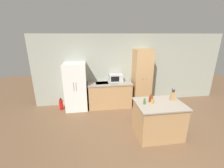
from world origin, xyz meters
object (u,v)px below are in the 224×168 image
at_px(pantry_cabinet, 142,78).
at_px(knife_block, 173,96).
at_px(spice_bottle_short_red, 149,99).
at_px(spice_bottle_amber_oil, 152,101).
at_px(microwave, 116,78).
at_px(refrigerator, 76,87).
at_px(spice_bottle_green_herb, 152,99).
at_px(fire_extinguisher, 61,105).
at_px(spice_bottle_pale_salt, 151,97).
at_px(spice_bottle_tall_dark, 144,102).

bearing_deg(pantry_cabinet, knife_block, -82.60).
distance_m(knife_block, spice_bottle_short_red, 0.64).
bearing_deg(spice_bottle_amber_oil, microwave, 105.98).
bearing_deg(refrigerator, spice_bottle_short_red, -41.27).
bearing_deg(knife_block, spice_bottle_amber_oil, -169.59).
distance_m(spice_bottle_amber_oil, spice_bottle_green_herb, 0.15).
relative_size(spice_bottle_short_red, spice_bottle_green_herb, 1.16).
relative_size(refrigerator, spice_bottle_green_herb, 10.94).
xyz_separation_m(pantry_cabinet, fire_extinguisher, (-2.96, -0.08, -0.85)).
bearing_deg(spice_bottle_pale_salt, spice_bottle_amber_oil, -105.04).
height_order(pantry_cabinet, spice_bottle_amber_oil, pantry_cabinet).
bearing_deg(pantry_cabinet, spice_bottle_tall_dark, -106.98).
relative_size(pantry_cabinet, microwave, 4.22).
distance_m(pantry_cabinet, spice_bottle_green_herb, 1.79).
bearing_deg(spice_bottle_green_herb, spice_bottle_pale_salt, 88.97).
bearing_deg(pantry_cabinet, refrigerator, -179.04).
height_order(microwave, knife_block, knife_block).
distance_m(spice_bottle_tall_dark, spice_bottle_pale_salt, 0.33).
distance_m(refrigerator, fire_extinguisher, 0.85).
distance_m(microwave, spice_bottle_amber_oil, 2.09).
relative_size(spice_bottle_tall_dark, spice_bottle_short_red, 0.86).
bearing_deg(knife_block, spice_bottle_short_red, -179.58).
distance_m(knife_block, spice_bottle_pale_salt, 0.56).
xyz_separation_m(microwave, spice_bottle_amber_oil, (0.57, -2.00, -0.06)).
relative_size(refrigerator, pantry_cabinet, 0.79).
xyz_separation_m(refrigerator, spice_bottle_green_herb, (2.07, -1.72, 0.16)).
xyz_separation_m(spice_bottle_tall_dark, spice_bottle_green_herb, (0.25, 0.14, 0.00)).
bearing_deg(refrigerator, microwave, 5.90).
relative_size(spice_bottle_tall_dark, spice_bottle_pale_salt, 0.86).
xyz_separation_m(pantry_cabinet, spice_bottle_short_red, (-0.41, -1.79, -0.04)).
relative_size(spice_bottle_short_red, spice_bottle_pale_salt, 0.99).
distance_m(spice_bottle_amber_oil, spice_bottle_pale_salt, 0.21).
height_order(knife_block, spice_bottle_short_red, knife_block).
height_order(pantry_cabinet, microwave, pantry_cabinet).
bearing_deg(spice_bottle_tall_dark, knife_block, 7.66).
height_order(knife_block, spice_bottle_green_herb, knife_block).
bearing_deg(pantry_cabinet, microwave, 173.43).
bearing_deg(spice_bottle_green_herb, spice_bottle_amber_oil, -111.27).
bearing_deg(knife_block, pantry_cabinet, 97.40).
bearing_deg(spice_bottle_tall_dark, spice_bottle_short_red, 31.14).
relative_size(spice_bottle_amber_oil, spice_bottle_green_herb, 1.09).
distance_m(spice_bottle_short_red, spice_bottle_green_herb, 0.09).
distance_m(refrigerator, spice_bottle_green_herb, 2.70).
xyz_separation_m(refrigerator, microwave, (1.45, 0.15, 0.23)).
distance_m(refrigerator, spice_bottle_pale_salt, 2.66).
bearing_deg(spice_bottle_tall_dark, refrigerator, 134.49).
xyz_separation_m(refrigerator, spice_bottle_pale_salt, (2.07, -1.65, 0.17)).
xyz_separation_m(spice_bottle_amber_oil, spice_bottle_green_herb, (0.05, 0.14, -0.01)).
height_order(spice_bottle_tall_dark, fire_extinguisher, spice_bottle_tall_dark).
height_order(spice_bottle_amber_oil, spice_bottle_pale_salt, spice_bottle_pale_salt).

